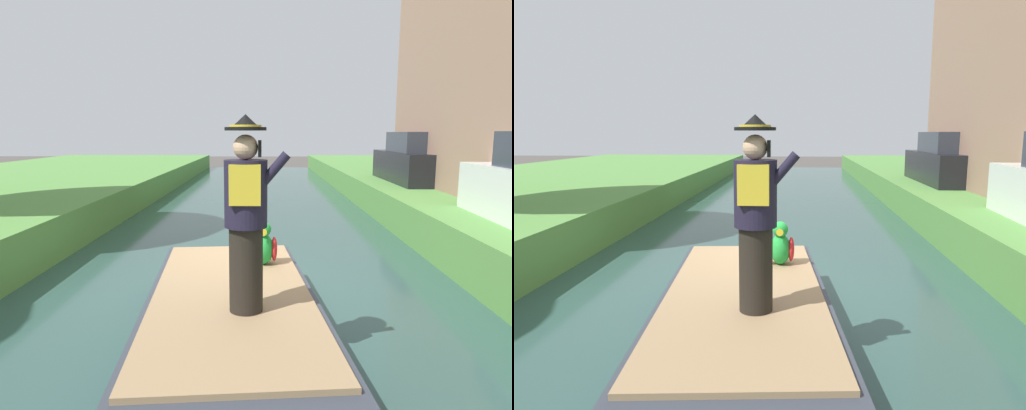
# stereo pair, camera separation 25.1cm
# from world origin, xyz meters

# --- Properties ---
(ground_plane) EXTENTS (80.00, 80.00, 0.00)m
(ground_plane) POSITION_xyz_m (0.00, 0.00, 0.00)
(ground_plane) COLOR #4C4742
(canal_water) EXTENTS (6.64, 48.00, 0.10)m
(canal_water) POSITION_xyz_m (0.00, 0.00, 0.05)
(canal_water) COLOR #2D4C47
(canal_water) RESTS_ON ground
(boat) EXTENTS (2.17, 4.35, 0.61)m
(boat) POSITION_xyz_m (0.00, -1.67, 0.40)
(boat) COLOR #333842
(boat) RESTS_ON canal_water
(person_pirate) EXTENTS (0.61, 0.42, 1.85)m
(person_pirate) POSITION_xyz_m (0.18, -2.20, 1.64)
(person_pirate) COLOR black
(person_pirate) RESTS_ON boat
(parrot_plush) EXTENTS (0.36, 0.35, 0.57)m
(parrot_plush) POSITION_xyz_m (0.34, -0.66, 0.95)
(parrot_plush) COLOR green
(parrot_plush) RESTS_ON boat
(parked_car_dark) EXTENTS (1.72, 4.01, 1.50)m
(parked_car_dark) POSITION_xyz_m (5.01, 7.46, 1.55)
(parked_car_dark) COLOR black
(parked_car_dark) RESTS_ON grass_bank_far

